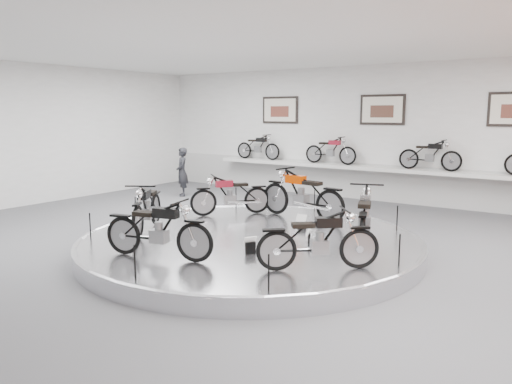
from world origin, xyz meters
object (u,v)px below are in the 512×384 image
Objects in this scene: display_platform at (250,244)px; visitor at (182,172)px; bike_a at (365,216)px; bike_d at (147,207)px; bike_c at (231,195)px; bike_f at (318,240)px; bike_b at (302,194)px; bike_e at (158,229)px; shelf at (377,169)px.

visitor is (-5.47, 4.02, 0.62)m from display_platform.
bike_a reaches higher than bike_d.
bike_c is 4.33m from bike_f.
visitor is (-3.61, 4.87, -0.03)m from bike_d.
display_platform is at bearing 97.03° from bike_b.
bike_e is 1.05× the size of bike_f.
display_platform is 2.22m from bike_a.
bike_f is at bearing 159.74° from bike_a.
bike_a is (2.03, 0.62, 0.67)m from display_platform.
bike_d is 1.10× the size of visitor.
bike_c is at bearing 8.60° from visitor.
bike_d reaches higher than shelf.
bike_f is (1.99, -3.03, -0.09)m from bike_b.
bike_a is at bearing 17.09° from display_platform.
visitor is at bearing -13.03° from bike_b.
bike_a is 0.94× the size of bike_b.
bike_a reaches higher than bike_f.
bike_c is at bearing 58.03° from bike_a.
visitor is at bearing 115.89° from bike_e.
bike_e is at bearing 161.23° from bike_f.
bike_e is at bearing 118.04° from bike_a.
display_platform is 4.07× the size of bike_f.
bike_b is 1.12× the size of bike_d.
shelf is 6.56× the size of bike_d.
bike_f is 1.03× the size of visitor.
shelf is 7.49m from bike_d.
bike_a is at bearing 154.45° from bike_b.
bike_e is (1.49, -1.16, -0.01)m from bike_d.
bike_c is (-3.56, 0.77, -0.06)m from bike_a.
bike_f is (2.01, -1.09, 0.61)m from display_platform.
bike_d is (-1.86, -0.86, 0.64)m from display_platform.
bike_b reaches higher than bike_d.
bike_c is 0.96× the size of bike_e.
bike_b is 1.14× the size of bike_e.
bike_a is at bearing 78.89° from bike_d.
bike_e is (-2.40, -2.64, -0.04)m from bike_a.
shelf reaches higher than display_platform.
bike_a is 1.08× the size of bike_e.
display_platform is 4.05× the size of bike_c.
bike_a is 1.13× the size of bike_f.
bike_a is 8.23m from visitor.
bike_d reaches higher than bike_c.
bike_b is at bearing 114.07° from bike_d.
visitor reaches higher than bike_b.
bike_a reaches higher than display_platform.
bike_c is (-1.56, -0.54, -0.09)m from bike_b.
bike_f is (2.01, -7.49, -0.24)m from shelf.
bike_c is (-1.53, 1.39, 0.61)m from display_platform.
bike_a reaches higher than bike_c.
display_platform is 2.37m from bike_f.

